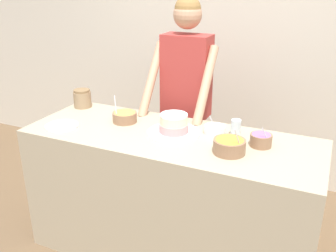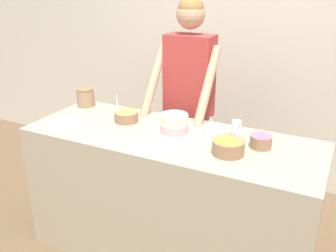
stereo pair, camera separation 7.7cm
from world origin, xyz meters
name	(u,v)px [view 1 (the left image)]	position (x,y,z in m)	size (l,w,h in m)	color
wall_back	(232,45)	(0.00, 1.76, 1.30)	(10.00, 0.05, 2.60)	beige
counter	(170,197)	(0.00, 0.36, 0.47)	(1.94, 0.71, 0.93)	tan
person_baker	(186,86)	(-0.13, 0.95, 1.09)	(0.50, 0.48, 1.77)	#2D2D38
cake	(174,125)	(0.01, 0.40, 0.99)	(0.35, 0.35, 0.13)	silver
frosting_bowl_white	(215,129)	(0.26, 0.50, 0.96)	(0.14, 0.14, 0.14)	white
frosting_bowl_yellow	(125,117)	(-0.39, 0.44, 0.97)	(0.17, 0.17, 0.20)	#936B4C
frosting_bowl_purple	(261,140)	(0.57, 0.44, 0.97)	(0.13, 0.13, 0.14)	#936B4C
frosting_bowl_orange	(229,146)	(0.42, 0.26, 0.98)	(0.19, 0.19, 0.18)	#936B4C
drinking_glass	(236,128)	(0.39, 0.53, 0.99)	(0.06, 0.06, 0.11)	silver
ceramic_plate	(62,126)	(-0.74, 0.19, 0.94)	(0.23, 0.23, 0.01)	silver
stoneware_jar	(82,99)	(-0.86, 0.59, 1.00)	(0.14, 0.14, 0.14)	#9E7F5B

